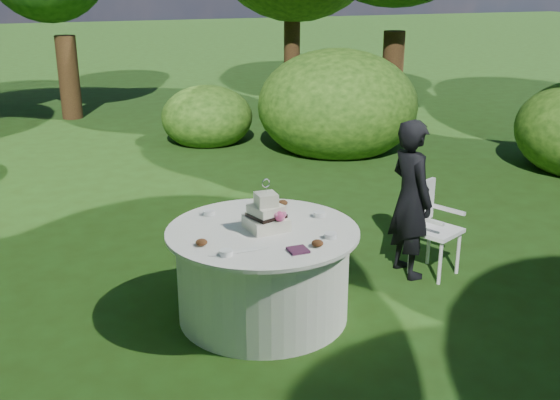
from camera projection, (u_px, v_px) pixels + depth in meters
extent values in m
plane|color=#1F390F|center=(263.00, 315.00, 5.50)|extent=(80.00, 80.00, 0.00)
cube|color=#4B203E|center=(298.00, 250.00, 4.83)|extent=(0.14, 0.14, 0.02)
ellipsoid|color=white|center=(239.00, 251.00, 4.82)|extent=(0.48, 0.07, 0.01)
imported|color=black|center=(411.00, 199.00, 6.04)|extent=(0.37, 0.55, 1.49)
cylinder|color=white|center=(263.00, 275.00, 5.38)|extent=(1.40, 1.40, 0.74)
cylinder|color=white|center=(263.00, 231.00, 5.25)|extent=(1.56, 1.56, 0.03)
cube|color=white|center=(266.00, 223.00, 5.25)|extent=(0.33, 0.33, 0.10)
cube|color=white|center=(266.00, 211.00, 5.21)|extent=(0.29, 0.29, 0.10)
cube|color=white|center=(266.00, 199.00, 5.18)|extent=(0.16, 0.16, 0.10)
cube|color=black|center=(266.00, 215.00, 5.23)|extent=(0.31, 0.31, 0.03)
sphere|color=#E24289|center=(280.00, 217.00, 5.14)|extent=(0.08, 0.08, 0.08)
cylinder|color=white|center=(266.00, 190.00, 5.16)|extent=(0.01, 0.01, 0.05)
torus|color=silver|center=(266.00, 183.00, 5.14)|extent=(0.07, 0.02, 0.07)
cube|color=white|center=(436.00, 231.00, 6.12)|extent=(0.53, 0.53, 0.04)
cube|color=silver|center=(421.00, 202.00, 6.17)|extent=(0.38, 0.20, 0.40)
cylinder|color=silver|center=(440.00, 263.00, 5.98)|extent=(0.03, 0.03, 0.42)
cylinder|color=silver|center=(458.00, 253.00, 6.20)|extent=(0.03, 0.03, 0.42)
cylinder|color=silver|center=(410.00, 253.00, 6.19)|extent=(0.03, 0.03, 0.42)
cylinder|color=white|center=(429.00, 244.00, 6.41)|extent=(0.03, 0.03, 0.42)
cube|color=white|center=(426.00, 220.00, 5.94)|extent=(0.18, 0.34, 0.03)
cube|color=silver|center=(448.00, 210.00, 6.20)|extent=(0.18, 0.34, 0.03)
cylinder|color=white|center=(226.00, 253.00, 4.75)|extent=(0.10, 0.10, 0.04)
cylinder|color=white|center=(209.00, 213.00, 5.56)|extent=(0.10, 0.10, 0.04)
cylinder|color=white|center=(319.00, 214.00, 5.53)|extent=(0.10, 0.10, 0.04)
cylinder|color=white|center=(331.00, 235.00, 5.07)|extent=(0.10, 0.10, 0.04)
ellipsoid|color=#562D16|center=(283.00, 203.00, 5.79)|extent=(0.09, 0.09, 0.05)
ellipsoid|color=#562D16|center=(201.00, 242.00, 4.93)|extent=(0.09, 0.09, 0.05)
ellipsoid|color=#562D16|center=(317.00, 243.00, 4.91)|extent=(0.09, 0.09, 0.05)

